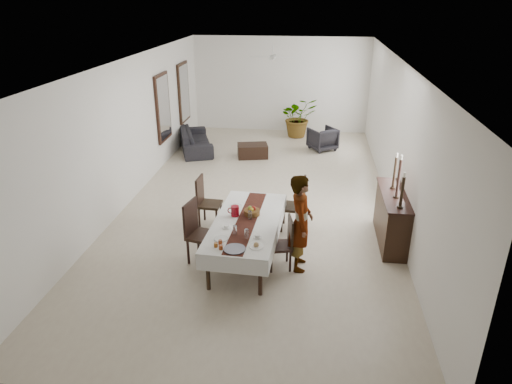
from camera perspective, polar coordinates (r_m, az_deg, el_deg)
name	(u,v)px	position (r m, az deg, el deg)	size (l,w,h in m)	color
floor	(259,199)	(10.88, 0.44, -0.83)	(6.00, 12.00, 0.00)	beige
ceiling	(260,60)	(9.99, 0.50, 16.12)	(6.00, 12.00, 0.02)	white
wall_back	(281,85)	(16.14, 3.08, 13.23)	(6.00, 0.02, 3.20)	white
wall_front	(191,294)	(4.95, -8.07, -12.56)	(6.00, 0.02, 3.20)	white
wall_left	(132,129)	(11.07, -15.28, 7.58)	(0.02, 12.00, 3.20)	white
wall_right	(397,139)	(10.42, 17.19, 6.37)	(0.02, 12.00, 3.20)	white
dining_table_top	(247,222)	(8.24, -1.16, -3.79)	(0.98, 2.36, 0.05)	black
table_leg_fl	(208,272)	(7.57, -6.03, -9.86)	(0.07, 0.07, 0.69)	black
table_leg_fr	(260,277)	(7.41, 0.55, -10.54)	(0.07, 0.07, 0.69)	black
table_leg_bl	(237,212)	(9.46, -2.44, -2.48)	(0.07, 0.07, 0.69)	black
table_leg_br	(278,215)	(9.33, 2.78, -2.88)	(0.07, 0.07, 0.69)	black
tablecloth_top	(247,221)	(8.22, -1.16, -3.61)	(1.16, 2.54, 0.01)	white
tablecloth_drape_left	(216,225)	(8.41, -5.02, -4.15)	(0.01, 2.54, 0.30)	white
tablecloth_drape_right	(278,230)	(8.21, 2.81, -4.80)	(0.01, 2.54, 0.30)	white
tablecloth_drape_near	(232,265)	(7.22, -3.07, -9.14)	(1.16, 0.01, 0.30)	silver
tablecloth_drape_far	(258,199)	(9.40, 0.30, -0.91)	(1.16, 0.01, 0.30)	white
table_runner	(247,220)	(8.22, -1.16, -3.56)	(0.34, 2.46, 0.00)	#4F2016
red_pitcher	(235,211)	(8.35, -2.63, -2.38)	(0.15, 0.15, 0.20)	maroon
pitcher_handle	(231,211)	(8.37, -3.20, -2.34)	(0.12, 0.12, 0.02)	maroon
wine_glass_near	(246,234)	(7.61, -1.20, -5.25)	(0.07, 0.07, 0.17)	white
wine_glass_mid	(235,230)	(7.73, -2.64, -4.77)	(0.07, 0.07, 0.17)	white
wine_glass_far	(250,215)	(8.22, -0.76, -2.93)	(0.07, 0.07, 0.17)	silver
teacup_right	(257,236)	(7.65, 0.18, -5.54)	(0.09, 0.09, 0.06)	white
saucer_right	(257,237)	(7.66, 0.18, -5.69)	(0.15, 0.15, 0.01)	white
teacup_left	(226,227)	(7.96, -3.72, -4.33)	(0.09, 0.09, 0.06)	white
saucer_left	(226,228)	(7.98, -3.72, -4.48)	(0.15, 0.15, 0.01)	white
plate_near_right	(256,246)	(7.40, 0.02, -6.81)	(0.24, 0.24, 0.01)	white
bread_near_right	(256,245)	(7.39, 0.02, -6.63)	(0.09, 0.09, 0.09)	tan
plate_near_left	(221,239)	(7.64, -4.40, -5.83)	(0.24, 0.24, 0.01)	silver
plate_far_left	(236,206)	(8.75, -2.52, -1.77)	(0.24, 0.24, 0.01)	white
serving_tray	(235,249)	(7.33, -2.70, -7.14)	(0.35, 0.35, 0.02)	#3C3C41
jam_jar_a	(221,247)	(7.34, -4.41, -6.91)	(0.06, 0.06, 0.07)	#8E3914
jam_jar_b	(216,245)	(7.41, -5.05, -6.61)	(0.06, 0.06, 0.07)	brown
jam_jar_c	(220,242)	(7.48, -4.49, -6.28)	(0.06, 0.06, 0.07)	maroon
fruit_basket	(252,212)	(8.41, -0.52, -2.54)	(0.30, 0.30, 0.10)	brown
fruit_red	(254,208)	(8.39, -0.30, -2.05)	(0.09, 0.09, 0.09)	maroon
fruit_green	(250,208)	(8.41, -0.75, -1.98)	(0.08, 0.08, 0.08)	olive
fruit_yellow	(251,210)	(8.33, -0.58, -2.24)	(0.08, 0.08, 0.08)	gold
chair_right_near_seat	(280,246)	(8.07, 2.97, -6.77)	(0.41, 0.41, 0.05)	black
chair_right_near_leg_fl	(290,262)	(8.07, 4.30, -8.67)	(0.04, 0.04, 0.40)	black
chair_right_near_leg_fr	(287,252)	(8.35, 3.91, -7.46)	(0.04, 0.04, 0.40)	black
chair_right_near_leg_bl	(271,263)	(8.03, 1.93, -8.81)	(0.04, 0.04, 0.40)	black
chair_right_near_leg_br	(269,253)	(8.31, 1.63, -7.59)	(0.04, 0.04, 0.40)	black
chair_right_near_back	(291,232)	(7.96, 4.34, -4.97)	(0.41, 0.04, 0.52)	black
chair_right_far_seat	(292,207)	(9.34, 4.59, -1.85)	(0.48, 0.48, 0.05)	black
chair_right_far_leg_fl	(301,223)	(9.27, 5.60, -3.92)	(0.05, 0.05, 0.47)	black
chair_right_far_leg_fr	(302,215)	(9.62, 5.82, -2.86)	(0.05, 0.05, 0.47)	black
chair_right_far_leg_bl	(281,222)	(9.30, 3.20, -3.73)	(0.05, 0.05, 0.47)	black
chair_right_far_leg_br	(284,213)	(9.65, 3.51, -2.68)	(0.05, 0.05, 0.47)	black
chair_right_far_back	(304,193)	(9.19, 5.99, -0.12)	(0.48, 0.04, 0.61)	black
chair_left_near_seat	(202,236)	(8.27, -6.71, -5.45)	(0.49, 0.49, 0.06)	black
chair_left_near_leg_fl	(198,242)	(8.64, -7.23, -6.18)	(0.05, 0.05, 0.48)	black
chair_left_near_leg_fr	(188,252)	(8.34, -8.47, -7.43)	(0.05, 0.05, 0.48)	black
chair_left_near_leg_bl	(218,245)	(8.48, -4.82, -6.67)	(0.05, 0.05, 0.48)	black
chair_left_near_leg_br	(208,256)	(8.18, -5.99, -7.97)	(0.05, 0.05, 0.48)	black
chair_left_near_back	(190,217)	(8.21, -8.20, -3.16)	(0.49, 0.04, 0.62)	black
chair_left_far_seat	(210,204)	(9.53, -5.78, -1.55)	(0.45, 0.45, 0.05)	black
chair_left_far_leg_fl	(204,211)	(9.84, -6.46, -2.33)	(0.05, 0.05, 0.45)	black
chair_left_far_leg_fr	(199,218)	(9.53, -7.10, -3.28)	(0.05, 0.05, 0.45)	black
chair_left_far_leg_bl	(221,212)	(9.75, -4.38, -2.51)	(0.05, 0.05, 0.45)	black
chair_left_far_leg_br	(217,220)	(9.43, -4.95, -3.48)	(0.05, 0.05, 0.45)	black
chair_left_far_back	(200,190)	(9.46, -7.05, 0.24)	(0.45, 0.04, 0.57)	black
woman	(301,223)	(7.89, 5.60, -3.86)	(0.64, 0.42, 1.76)	gray
sideboard_body	(391,219)	(9.22, 16.58, -3.23)	(0.44, 1.64, 0.99)	black
sideboard_top	(395,195)	(9.01, 16.95, -0.34)	(0.48, 1.71, 0.03)	black
candlestick_near_base	(400,207)	(8.46, 17.56, -1.78)	(0.11, 0.11, 0.03)	black
candlestick_near_shaft	(402,192)	(8.34, 17.80, 0.02)	(0.05, 0.05, 0.55)	black
candlestick_near_candle	(404,175)	(8.23, 18.07, 2.05)	(0.04, 0.04, 0.09)	white
candlestick_mid_base	(396,197)	(8.85, 17.12, -0.57)	(0.11, 0.11, 0.03)	black
candlestick_mid_shaft	(399,178)	(8.71, 17.41, 1.66)	(0.05, 0.05, 0.71)	black
candlestick_mid_candle	(402,157)	(8.58, 17.73, 4.14)	(0.04, 0.04, 0.09)	white
candlestick_far_base	(393,188)	(9.25, 16.73, 0.53)	(0.11, 0.11, 0.03)	black
candlestick_far_shaft	(395,172)	(9.13, 16.96, 2.36)	(0.05, 0.05, 0.60)	black
candlestick_far_candle	(397,155)	(9.02, 17.21, 4.41)	(0.04, 0.04, 0.09)	white
sofa	(196,140)	(14.36, -7.56, 6.47)	(2.18, 0.85, 0.64)	#242226
armchair	(322,139)	(14.41, 8.31, 6.61)	(0.74, 0.76, 0.69)	#262429
coffee_table	(253,151)	(13.62, -0.43, 5.18)	(0.88, 0.58, 0.39)	black
potted_plant	(298,117)	(15.63, 5.31, 9.32)	(1.20, 1.04, 1.34)	#315421
mirror_frame_near	(163,108)	(13.05, -11.56, 10.30)	(0.06, 1.05, 1.85)	black
mirror_glass_near	(164,108)	(13.04, -11.41, 10.30)	(0.01, 0.90, 1.70)	white
mirror_frame_far	(184,92)	(15.01, -9.04, 12.18)	(0.06, 1.05, 1.85)	black
mirror_glass_far	(185,93)	(15.00, -8.91, 12.18)	(0.01, 0.90, 1.70)	silver
fan_rod	(273,49)	(12.97, 2.15, 17.39)	(0.04, 0.04, 0.20)	white
fan_hub	(273,57)	(12.99, 2.14, 16.51)	(0.16, 0.16, 0.08)	beige
fan_blade_n	(274,55)	(13.33, 2.28, 16.70)	(0.10, 0.55, 0.01)	white
fan_blade_s	(272,59)	(12.64, 1.98, 16.32)	(0.10, 0.55, 0.01)	silver
fan_blade_e	(286,57)	(12.96, 3.74, 16.47)	(0.55, 0.10, 0.01)	white
fan_blade_w	(260,57)	(13.03, 0.54, 16.55)	(0.55, 0.10, 0.01)	silver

